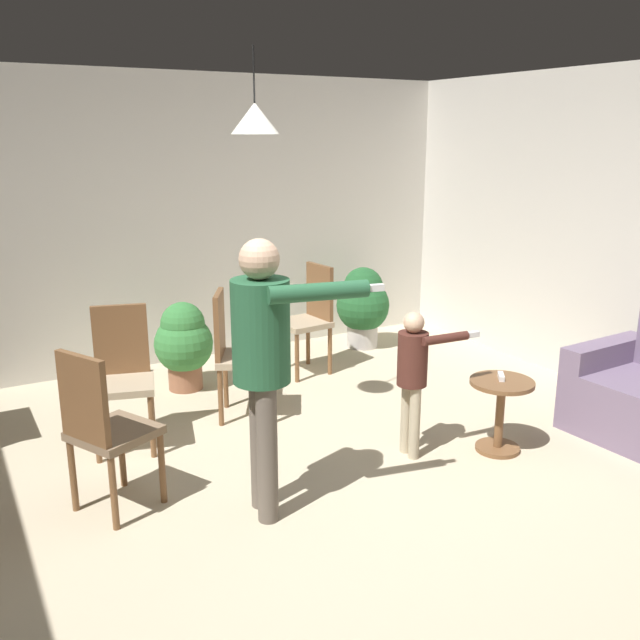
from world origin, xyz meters
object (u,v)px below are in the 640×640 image
Objects in this scene: potted_plant_by_wall at (184,342)px; person_adult at (264,349)px; side_table_by_couch at (500,407)px; dining_chair_near_wall at (103,426)px; spare_remote_on_table at (501,376)px; potted_plant_corner at (363,303)px; person_child at (414,368)px; dining_chair_by_counter at (309,315)px; dining_chair_centre_back at (235,350)px; dining_chair_spare at (122,372)px.

person_adult is at bearing -96.54° from potted_plant_by_wall.
side_table_by_couch is 2.63m from dining_chair_near_wall.
spare_remote_on_table is at bearing 53.22° from dining_chair_near_wall.
potted_plant_corner reaches higher than potted_plant_by_wall.
dining_chair_near_wall is 1.29× the size of potted_plant_by_wall.
person_adult reaches higher than person_child.
person_child is 0.63m from spare_remote_on_table.
side_table_by_couch is 1.89m from person_adult.
potted_plant_by_wall reaches higher than spare_remote_on_table.
side_table_by_couch is at bearing 70.98° from person_child.
person_adult is 1.62× the size of dining_chair_by_counter.
potted_plant_by_wall is (1.06, 1.74, -0.12)m from dining_chair_near_wall.
person_child is 1.22× the size of potted_plant_corner.
person_child is 2.22m from potted_plant_by_wall.
dining_chair_centre_back is at bearing 175.27° from person_adult.
dining_chair_near_wall is 2.63m from spare_remote_on_table.
person_adult reaches higher than dining_chair_by_counter.
dining_chair_centre_back is 1.19× the size of potted_plant_corner.
dining_chair_centre_back is (-1.35, 1.47, 0.22)m from side_table_by_couch.
dining_chair_by_counter is at bearing 99.80° from dining_chair_near_wall.
dining_chair_near_wall reaches higher than side_table_by_couch.
side_table_by_couch is 0.52× the size of dining_chair_centre_back.
spare_remote_on_table is (-0.48, -2.50, 0.08)m from potted_plant_corner.
dining_chair_spare is 2.63m from spare_remote_on_table.
side_table_by_couch is at bearing 52.55° from dining_chair_near_wall.
side_table_by_couch is 2.16m from dining_chair_by_counter.
dining_chair_spare is at bearing -56.55° from dining_chair_centre_back.
potted_plant_corner is (0.85, 0.41, -0.08)m from dining_chair_by_counter.
potted_plant_by_wall is at bearing -150.63° from person_child.
dining_chair_centre_back is (-1.00, -0.65, 0.00)m from dining_chair_by_counter.
dining_chair_spare is 7.69× the size of spare_remote_on_table.
potted_plant_by_wall is at bearing -175.20° from person_adult.
dining_chair_by_counter is 1.00× the size of dining_chair_near_wall.
dining_chair_centre_back is 0.81m from potted_plant_by_wall.
dining_chair_near_wall is at bearing 168.69° from side_table_by_couch.
dining_chair_near_wall is (-2.21, -1.61, 0.00)m from dining_chair_by_counter.
person_adult reaches higher than potted_plant_by_wall.
potted_plant_corner is at bearing 78.82° from side_table_by_couch.
spare_remote_on_table is at bearing 164.77° from dining_chair_spare.
side_table_by_couch is 0.70m from person_child.
dining_chair_centre_back reaches higher than spare_remote_on_table.
dining_chair_spare is at bearing 133.32° from dining_chair_near_wall.
potted_plant_corner is 2.55m from spare_remote_on_table.
spare_remote_on_table is at bearing 71.58° from dining_chair_centre_back.
person_adult is (-1.76, 0.05, 0.68)m from side_table_by_couch.
dining_chair_near_wall is at bearing 85.21° from dining_chair_spare.
dining_chair_near_wall is 2.04m from potted_plant_by_wall.
person_adult is 12.46× the size of spare_remote_on_table.
dining_chair_spare reaches higher than side_table_by_couch.
potted_plant_by_wall is (-2.01, -0.28, -0.04)m from potted_plant_corner.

